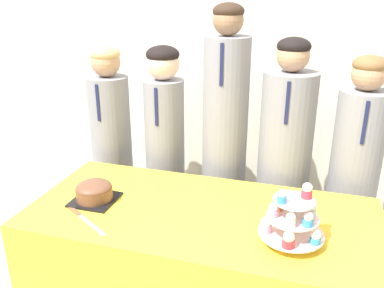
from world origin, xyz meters
name	(u,v)px	position (x,y,z in m)	size (l,w,h in m)	color
wall_back	(250,45)	(0.00, 1.56, 1.35)	(9.00, 0.06, 2.70)	beige
table	(201,277)	(0.00, 0.37, 0.37)	(1.61, 0.75, 0.74)	yellow
round_cake	(94,191)	(-0.53, 0.32, 0.79)	(0.20, 0.20, 0.10)	black
cake_knife	(81,216)	(-0.51, 0.17, 0.74)	(0.28, 0.18, 0.01)	silver
cupcake_stand	(292,218)	(0.41, 0.25, 0.85)	(0.26, 0.26, 0.25)	silver
student_0	(113,158)	(-0.77, 0.97, 0.67)	(0.25, 0.26, 1.39)	gray
student_1	(165,161)	(-0.40, 0.97, 0.70)	(0.24, 0.25, 1.40)	gray
student_2	(224,154)	(-0.03, 0.97, 0.79)	(0.26, 0.26, 1.64)	gray
student_3	(283,175)	(0.32, 0.97, 0.70)	(0.30, 0.30, 1.47)	gray
student_4	(351,188)	(0.69, 0.97, 0.67)	(0.26, 0.27, 1.40)	gray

